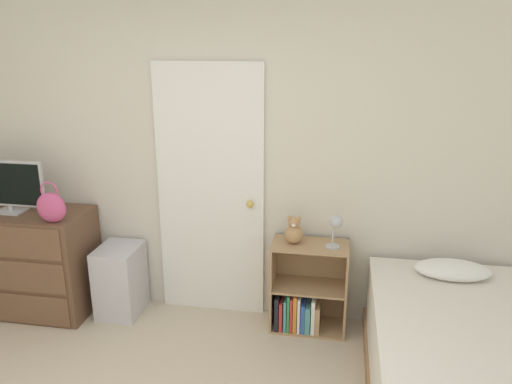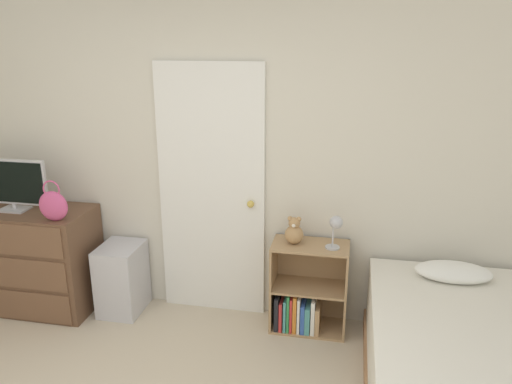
{
  "view_description": "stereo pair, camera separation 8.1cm",
  "coord_description": "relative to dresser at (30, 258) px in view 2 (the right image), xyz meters",
  "views": [
    {
      "loc": [
        1.02,
        -1.44,
        2.19
      ],
      "look_at": [
        0.43,
        1.92,
        1.11
      ],
      "focal_mm": 35.0,
      "sensor_mm": 36.0,
      "label": 1
    },
    {
      "loc": [
        1.1,
        -1.43,
        2.19
      ],
      "look_at": [
        0.43,
        1.92,
        1.11
      ],
      "focal_mm": 35.0,
      "sensor_mm": 36.0,
      "label": 2
    }
  ],
  "objects": [
    {
      "name": "storage_bin",
      "position": [
        0.78,
        0.07,
        -0.14
      ],
      "size": [
        0.32,
        0.39,
        0.57
      ],
      "color": "silver",
      "rests_on": "ground_plane"
    },
    {
      "name": "bed",
      "position": [
        3.3,
        -0.65,
        -0.14
      ],
      "size": [
        1.14,
        1.85,
        0.69
      ],
      "color": "#996B47",
      "rests_on": "ground_plane"
    },
    {
      "name": "door_closed",
      "position": [
        1.5,
        0.26,
        0.58
      ],
      "size": [
        0.84,
        0.09,
        2.01
      ],
      "color": "white",
      "rests_on": "ground_plane"
    },
    {
      "name": "tv",
      "position": [
        -0.05,
        -0.02,
        0.65
      ],
      "size": [
        0.62,
        0.16,
        0.42
      ],
      "color": "#B7B7BC",
      "rests_on": "dresser"
    },
    {
      "name": "dresser",
      "position": [
        0.0,
        0.0,
        0.0
      ],
      "size": [
        1.07,
        0.53,
        0.85
      ],
      "color": "brown",
      "rests_on": "ground_plane"
    },
    {
      "name": "teddy_bear",
      "position": [
        2.17,
        0.1,
        0.37
      ],
      "size": [
        0.14,
        0.14,
        0.21
      ],
      "color": "tan",
      "rests_on": "bookshelf"
    },
    {
      "name": "wall_back",
      "position": [
        1.47,
        0.31,
        0.85
      ],
      "size": [
        10.0,
        0.06,
        2.55
      ],
      "color": "beige",
      "rests_on": "ground_plane"
    },
    {
      "name": "handbag",
      "position": [
        0.4,
        -0.17,
        0.55
      ],
      "size": [
        0.23,
        0.1,
        0.32
      ],
      "color": "#C64C7F",
      "rests_on": "dresser"
    },
    {
      "name": "desk_lamp",
      "position": [
        2.48,
        0.06,
        0.45
      ],
      "size": [
        0.12,
        0.12,
        0.25
      ],
      "color": "#B2B2B7",
      "rests_on": "bookshelf"
    },
    {
      "name": "bookshelf",
      "position": [
        2.26,
        0.1,
        -0.17
      ],
      "size": [
        0.57,
        0.32,
        0.7
      ],
      "color": "tan",
      "rests_on": "ground_plane"
    }
  ]
}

